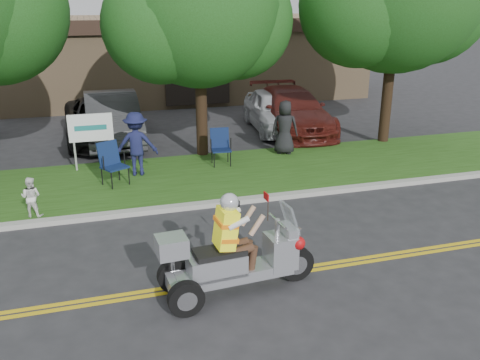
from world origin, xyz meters
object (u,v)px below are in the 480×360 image
object	(u,v)px
parked_car_left	(112,118)
parked_car_mid	(102,120)
parked_car_right	(291,111)
parked_car_far_right	(275,110)
trike_scooter	(232,259)
lawn_chair_a	(220,144)
lawn_chair_b	(111,161)

from	to	relation	value
parked_car_left	parked_car_mid	xyz separation A→B (m)	(-0.36, 0.21, -0.10)
parked_car_right	parked_car_far_right	xyz separation A→B (m)	(-0.50, 0.39, -0.02)
trike_scooter	parked_car_mid	distance (m)	11.23
lawn_chair_a	parked_car_mid	world-z (taller)	parked_car_mid
lawn_chair_a	parked_car_far_right	size ratio (longest dim) A/B	0.23
trike_scooter	parked_car_far_right	distance (m)	11.82
trike_scooter	parked_car_right	size ratio (longest dim) A/B	0.51
trike_scooter	parked_car_right	distance (m)	11.68
trike_scooter	parked_car_mid	world-z (taller)	trike_scooter
lawn_chair_b	parked_car_right	bearing A→B (deg)	3.70
trike_scooter	parked_car_far_right	size ratio (longest dim) A/B	0.61
parked_car_left	parked_car_right	size ratio (longest dim) A/B	0.93
parked_car_mid	parked_car_right	bearing A→B (deg)	-7.60
lawn_chair_a	parked_car_far_right	xyz separation A→B (m)	(3.19, 3.91, 0.08)
parked_car_mid	parked_car_right	xyz separation A→B (m)	(7.00, -0.66, 0.06)
parked_car_left	parked_car_mid	size ratio (longest dim) A/B	0.96
lawn_chair_b	parked_car_mid	bearing A→B (deg)	61.83
parked_car_right	parked_car_far_right	bearing A→B (deg)	146.11
lawn_chair_b	parked_car_right	distance (m)	8.23
trike_scooter	lawn_chair_b	world-z (taller)	trike_scooter
lawn_chair_b	parked_car_far_right	world-z (taller)	parked_car_far_right
parked_car_left	parked_car_right	xyz separation A→B (m)	(6.64, -0.45, -0.04)
parked_car_left	parked_car_right	world-z (taller)	parked_car_left
parked_car_mid	parked_car_far_right	xyz separation A→B (m)	(6.50, -0.27, 0.04)
lawn_chair_a	lawn_chair_b	distance (m)	3.37
trike_scooter	parked_car_left	world-z (taller)	trike_scooter
trike_scooter	lawn_chair_a	world-z (taller)	trike_scooter
lawn_chair_a	lawn_chair_b	size ratio (longest dim) A/B	0.94
lawn_chair_b	parked_car_left	bearing A→B (deg)	57.66
parked_car_left	parked_car_right	bearing A→B (deg)	-4.74
lawn_chair_a	parked_car_mid	distance (m)	5.33
trike_scooter	lawn_chair_b	bearing A→B (deg)	101.64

